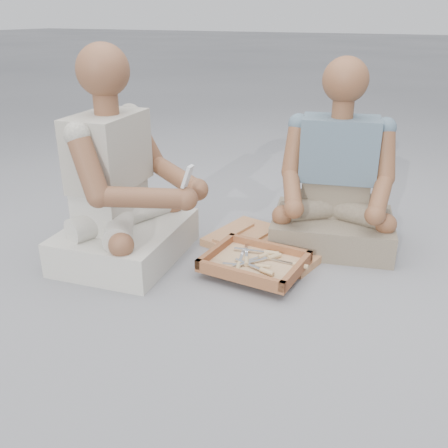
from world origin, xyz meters
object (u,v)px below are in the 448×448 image
at_px(craftsman, 121,191).
at_px(companion, 336,186).
at_px(tool_tray, 255,263).
at_px(carved_panel, 269,244).

bearing_deg(craftsman, companion, 117.22).
xyz_separation_m(tool_tray, craftsman, (-0.65, -0.10, 0.29)).
bearing_deg(companion, carved_panel, 22.99).
bearing_deg(tool_tray, craftsman, -170.87).
bearing_deg(carved_panel, tool_tray, -81.36).
height_order(craftsman, companion, craftsman).
xyz_separation_m(tool_tray, companion, (0.23, 0.50, 0.25)).
bearing_deg(craftsman, tool_tray, 91.81).
relative_size(carved_panel, companion, 0.64).
bearing_deg(carved_panel, companion, 36.24).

